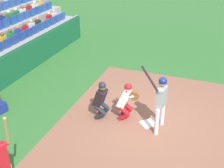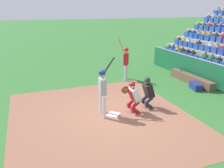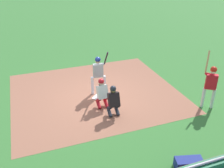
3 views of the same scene
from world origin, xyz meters
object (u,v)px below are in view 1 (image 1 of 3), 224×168
(catcher_crouching, at_px, (126,99))
(home_plate_marker, at_px, (148,124))
(batter_at_plate, at_px, (161,98))
(home_plate_umpire, at_px, (101,98))

(catcher_crouching, bearing_deg, home_plate_marker, 85.72)
(batter_at_plate, bearing_deg, home_plate_umpire, -89.76)
(home_plate_marker, xyz_separation_m, catcher_crouching, (-0.06, -0.77, 0.70))
(home_plate_marker, bearing_deg, catcher_crouching, -94.28)
(batter_at_plate, xyz_separation_m, home_plate_umpire, (0.01, -1.89, -0.39))
(catcher_crouching, relative_size, home_plate_umpire, 0.99)
(home_plate_marker, relative_size, batter_at_plate, 0.20)
(batter_at_plate, bearing_deg, catcher_crouching, -100.32)
(catcher_crouching, bearing_deg, home_plate_umpire, -74.34)
(home_plate_marker, bearing_deg, home_plate_umpire, -84.15)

